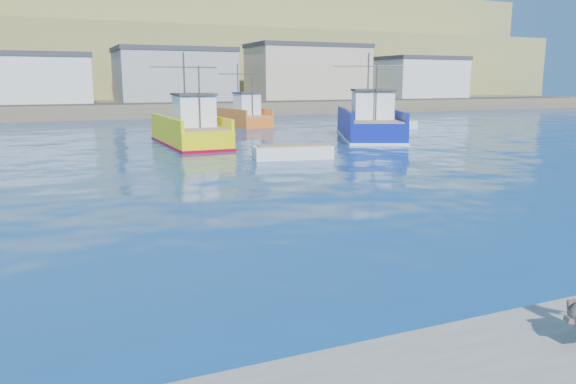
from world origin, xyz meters
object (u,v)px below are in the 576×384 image
(trawler_blue, at_px, (369,124))
(skiff_far, at_px, (405,124))
(boat_orange, at_px, (243,116))
(skiff_mid, at_px, (293,153))
(trawler_yellow_b, at_px, (190,131))

(trawler_blue, distance_m, skiff_far, 11.53)
(skiff_far, bearing_deg, boat_orange, 150.23)
(skiff_mid, height_order, skiff_far, skiff_mid)
(skiff_mid, bearing_deg, trawler_yellow_b, 111.02)
(trawler_blue, relative_size, skiff_far, 2.69)
(trawler_yellow_b, height_order, boat_orange, trawler_yellow_b)
(trawler_yellow_b, bearing_deg, skiff_far, 16.48)
(boat_orange, distance_m, skiff_far, 15.70)
(trawler_yellow_b, distance_m, skiff_far, 23.52)
(trawler_yellow_b, relative_size, skiff_far, 2.19)
(trawler_yellow_b, xyz_separation_m, skiff_far, (22.54, 6.67, -0.67))
(trawler_yellow_b, distance_m, trawler_blue, 13.85)
(trawler_blue, bearing_deg, boat_orange, 107.74)
(trawler_blue, xyz_separation_m, boat_orange, (-4.90, 15.30, -0.05))
(skiff_far, bearing_deg, skiff_mid, -140.13)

